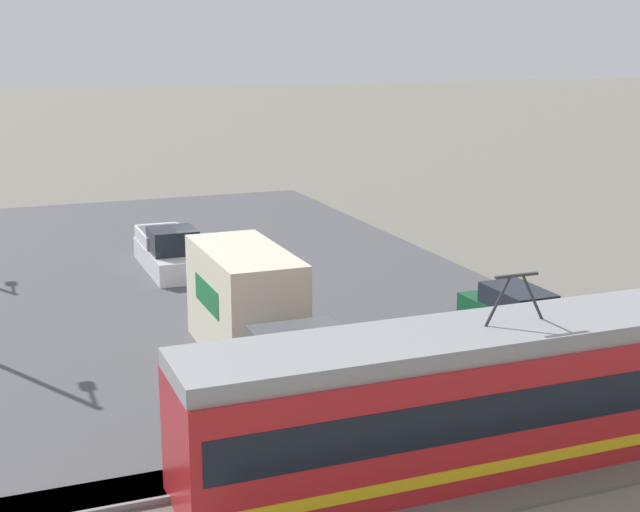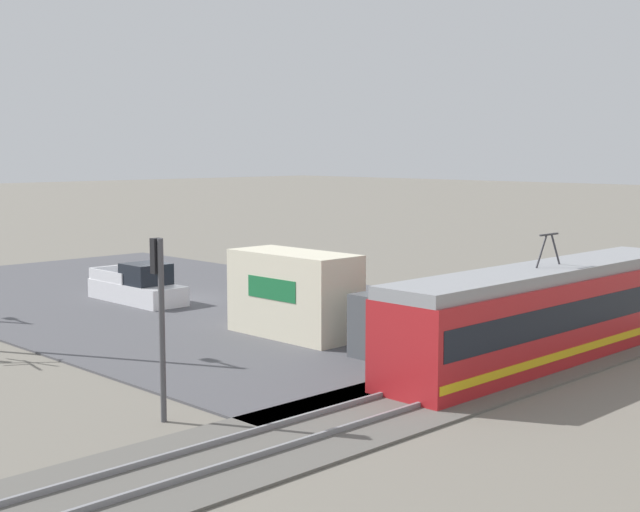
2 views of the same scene
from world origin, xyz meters
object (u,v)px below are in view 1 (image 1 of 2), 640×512
at_px(box_truck, 257,317).
at_px(light_rail_tram, 510,392).
at_px(pickup_truck, 170,253).
at_px(sedan_car_0, 517,316).

bearing_deg(box_truck, light_rail_tram, 115.54).
bearing_deg(pickup_truck, box_truck, 89.95).
bearing_deg(box_truck, pickup_truck, -90.05).
distance_m(box_truck, sedan_car_0, 8.89).
bearing_deg(light_rail_tram, sedan_car_0, -124.79).
bearing_deg(pickup_truck, sedan_car_0, 125.05).
bearing_deg(sedan_car_0, box_truck, 178.21).
xyz_separation_m(pickup_truck, sedan_car_0, (-8.84, 12.59, -0.08)).
xyz_separation_m(light_rail_tram, sedan_car_0, (-5.16, -7.43, -0.93)).
height_order(box_truck, pickup_truck, box_truck).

